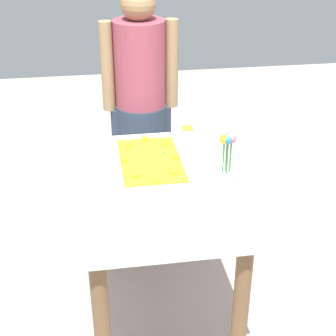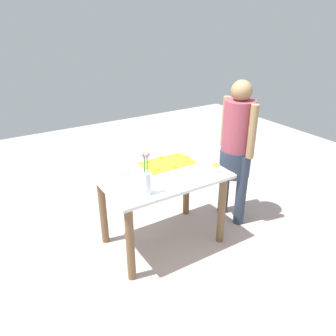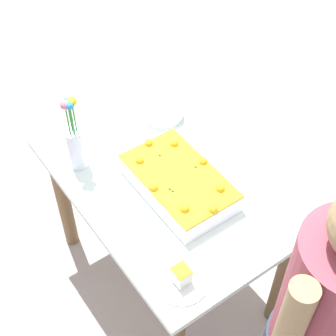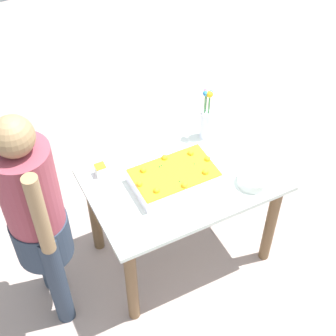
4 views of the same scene
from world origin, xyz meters
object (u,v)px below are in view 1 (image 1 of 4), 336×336
object	(u,v)px
serving_plate_with_slice	(188,138)
person_standing	(141,96)
sheet_cake	(150,167)
cake_knife	(181,230)
flower_vase	(225,185)
fruit_bowl	(111,222)

from	to	relation	value
serving_plate_with_slice	person_standing	size ratio (longest dim) A/B	0.13
sheet_cake	serving_plate_with_slice	distance (m)	0.43
cake_knife	flower_vase	size ratio (longest dim) A/B	0.60
fruit_bowl	person_standing	world-z (taller)	person_standing
sheet_cake	flower_vase	xyz separation A→B (m)	(0.36, 0.26, 0.09)
flower_vase	person_standing	world-z (taller)	person_standing
serving_plate_with_slice	flower_vase	world-z (taller)	flower_vase
serving_plate_with_slice	fruit_bowl	world-z (taller)	serving_plate_with_slice
sheet_cake	cake_knife	distance (m)	0.47
flower_vase	fruit_bowl	bearing A→B (deg)	-84.38
serving_plate_with_slice	fruit_bowl	bearing A→B (deg)	-30.99
cake_knife	person_standing	bearing A→B (deg)	57.79
serving_plate_with_slice	person_standing	xyz separation A→B (m)	(-0.44, -0.20, 0.09)
sheet_cake	flower_vase	size ratio (longest dim) A/B	1.33
sheet_cake	flower_vase	distance (m)	0.45
sheet_cake	person_standing	xyz separation A→B (m)	(-0.79, 0.04, 0.07)
sheet_cake	serving_plate_with_slice	world-z (taller)	sheet_cake
sheet_cake	serving_plate_with_slice	xyz separation A→B (m)	(-0.35, 0.25, -0.02)
sheet_cake	fruit_bowl	bearing A→B (deg)	-27.25
flower_vase	fruit_bowl	world-z (taller)	flower_vase
sheet_cake	fruit_bowl	world-z (taller)	sheet_cake
cake_knife	sheet_cake	bearing A→B (deg)	64.66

